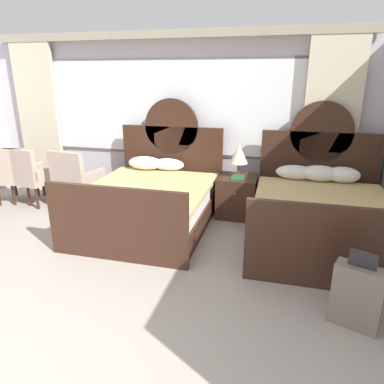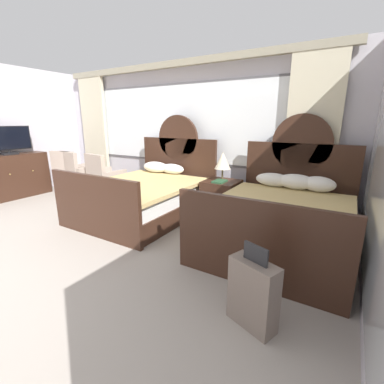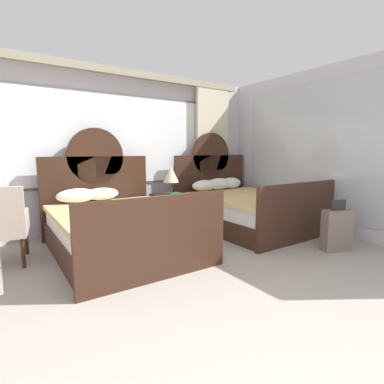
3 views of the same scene
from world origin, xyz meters
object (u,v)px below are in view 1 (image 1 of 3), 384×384
at_px(bed_near_window, 151,200).
at_px(bed_near_mirror, 320,215).
at_px(armchair_by_window_right, 16,173).
at_px(table_lamp_on_nightstand, 239,154).
at_px(armchair_by_window_centre, 30,174).
at_px(armchair_by_window_left, 75,177).
at_px(book_on_nightstand, 238,178).
at_px(nightstand_between_beds, 237,196).
at_px(suitcase_on_floor, 357,296).

distance_m(bed_near_window, bed_near_mirror, 2.28).
relative_size(bed_near_window, armchair_by_window_right, 2.26).
relative_size(table_lamp_on_nightstand, armchair_by_window_centre, 0.51).
bearing_deg(bed_near_window, armchair_by_window_left, 168.86).
bearing_deg(armchair_by_window_centre, bed_near_window, -6.98).
distance_m(table_lamp_on_nightstand, book_on_nightstand, 0.34).
relative_size(bed_near_window, armchair_by_window_left, 2.26).
bearing_deg(armchair_by_window_centre, armchair_by_window_left, 0.01).
xyz_separation_m(armchair_by_window_centre, armchair_by_window_right, (-0.28, 0.00, 0.00)).
height_order(bed_near_mirror, nightstand_between_beds, bed_near_mirror).
xyz_separation_m(bed_near_window, book_on_nightstand, (1.16, 0.49, 0.28)).
distance_m(book_on_nightstand, armchair_by_window_left, 2.53).
relative_size(table_lamp_on_nightstand, armchair_by_window_left, 0.51).
bearing_deg(nightstand_between_beds, bed_near_mirror, -27.48).
bearing_deg(suitcase_on_floor, bed_near_mirror, 95.52).
relative_size(nightstand_between_beds, table_lamp_on_nightstand, 1.26).
bearing_deg(table_lamp_on_nightstand, armchair_by_window_right, -174.53).
xyz_separation_m(table_lamp_on_nightstand, book_on_nightstand, (0.01, -0.12, -0.32)).
bearing_deg(armchair_by_window_right, book_on_nightstand, 3.51).
height_order(table_lamp_on_nightstand, armchair_by_window_centre, table_lamp_on_nightstand).
height_order(bed_near_window, armchair_by_window_right, bed_near_window).
bearing_deg(suitcase_on_floor, nightstand_between_beds, 120.36).
relative_size(book_on_nightstand, armchair_by_window_right, 0.27).
height_order(bed_near_window, table_lamp_on_nightstand, bed_near_window).
xyz_separation_m(armchair_by_window_left, armchair_by_window_centre, (-0.83, -0.00, 0.00)).
bearing_deg(armchair_by_window_right, nightstand_between_beds, 5.31).
relative_size(book_on_nightstand, suitcase_on_floor, 0.37).
xyz_separation_m(bed_near_mirror, armchair_by_window_left, (-3.64, 0.26, 0.16)).
distance_m(nightstand_between_beds, table_lamp_on_nightstand, 0.64).
bearing_deg(table_lamp_on_nightstand, armchair_by_window_left, -172.14).
xyz_separation_m(bed_near_mirror, book_on_nightstand, (-1.12, 0.48, 0.27)).
height_order(bed_near_window, armchair_by_window_centre, bed_near_window).
bearing_deg(armchair_by_window_right, bed_near_window, -6.23).
xyz_separation_m(bed_near_window, armchair_by_window_right, (-2.46, 0.27, 0.16)).
distance_m(armchair_by_window_left, suitcase_on_floor, 4.24).
bearing_deg(bed_near_mirror, armchair_by_window_left, 175.98).
distance_m(table_lamp_on_nightstand, suitcase_on_floor, 2.65).
distance_m(book_on_nightstand, armchair_by_window_right, 3.63).
bearing_deg(armchair_by_window_left, nightstand_between_beds, 7.64).
distance_m(armchair_by_window_right, suitcase_on_floor, 5.25).
height_order(nightstand_between_beds, suitcase_on_floor, suitcase_on_floor).
bearing_deg(bed_near_window, table_lamp_on_nightstand, 28.19).
xyz_separation_m(table_lamp_on_nightstand, armchair_by_window_left, (-2.50, -0.35, -0.44)).
bearing_deg(book_on_nightstand, bed_near_mirror, -23.10).
distance_m(bed_near_mirror, armchair_by_window_right, 4.75).
height_order(bed_near_window, bed_near_mirror, same).
relative_size(book_on_nightstand, armchair_by_window_centre, 0.27).
xyz_separation_m(bed_near_window, armchair_by_window_left, (-1.36, 0.27, 0.16)).
xyz_separation_m(bed_near_window, table_lamp_on_nightstand, (1.14, 0.61, 0.60)).
distance_m(bed_near_window, nightstand_between_beds, 1.29).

